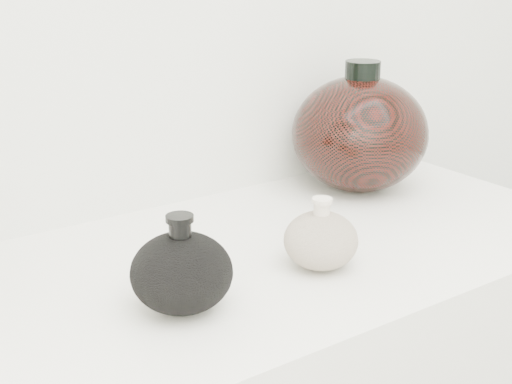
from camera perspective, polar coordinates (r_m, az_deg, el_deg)
black_gourd_vase at (r=0.85m, az=-5.97°, el=-6.37°), size 0.16×0.16×0.12m
cream_gourd_vase at (r=0.96m, az=5.21°, el=-3.82°), size 0.10×0.10×0.10m
right_round_pot at (r=1.27m, az=8.29°, el=4.69°), size 0.30×0.30×0.23m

